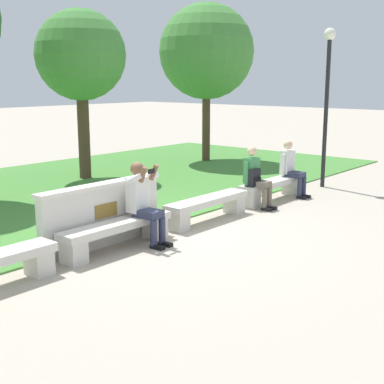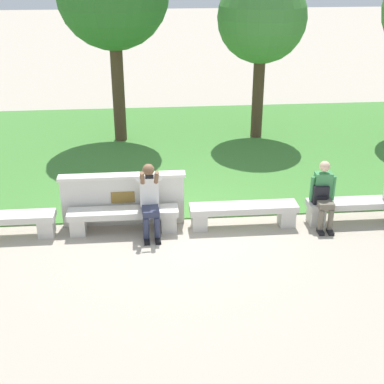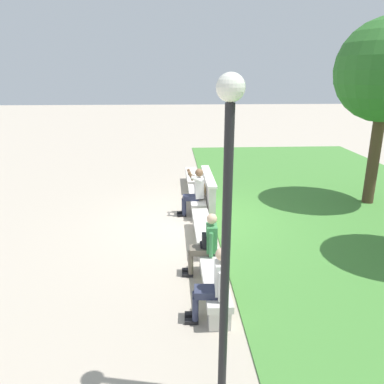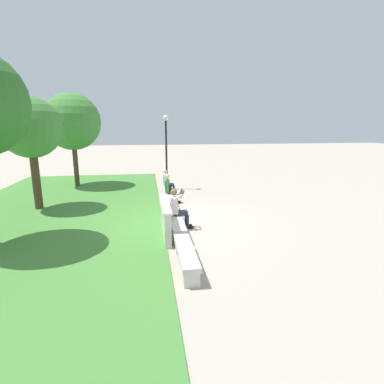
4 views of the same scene
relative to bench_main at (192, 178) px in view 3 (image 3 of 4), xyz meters
name	(u,v)px [view 3 (image 3 of 4)]	position (x,y,z in m)	size (l,w,h in m)	color
ground_plane	(199,223)	(3.38, 0.00, -0.30)	(80.00, 80.00, 0.00)	#B2A593
grass_strip	(361,219)	(3.38, 4.38, -0.29)	(20.79, 8.00, 0.03)	#478438
bench_main	(192,178)	(0.00, 0.00, 0.00)	(2.04, 0.40, 0.45)	beige
bench_near	(196,199)	(2.25, 0.00, 0.00)	(2.04, 0.40, 0.45)	beige
bench_mid	(203,230)	(4.50, 0.00, 0.00)	(2.04, 0.40, 0.45)	beige
bench_far	(213,281)	(6.76, 0.00, 0.00)	(2.04, 0.40, 0.45)	beige
backrest_wall_with_plaque	(208,191)	(2.25, 0.34, 0.21)	(2.36, 0.24, 1.01)	beige
person_photographer	(195,190)	(2.75, -0.08, 0.43)	(0.48, 0.73, 1.32)	black
person_distant	(206,243)	(5.99, -0.07, 0.37)	(0.48, 0.68, 1.26)	black
person_companion	(214,283)	(7.44, -0.07, 0.37)	(0.48, 0.69, 1.26)	black
backpack	(207,244)	(5.94, -0.04, 0.32)	(0.28, 0.24, 0.43)	black
lamp_post	(227,204)	(8.89, -0.13, 2.17)	(0.28, 0.28, 3.78)	black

